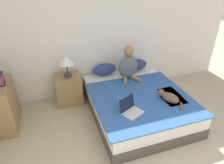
{
  "coord_description": "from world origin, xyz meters",
  "views": [
    {
      "loc": [
        -1.3,
        -0.8,
        2.45
      ],
      "look_at": [
        -0.38,
        1.93,
        0.81
      ],
      "focal_mm": 32.0,
      "sensor_mm": 36.0,
      "label": 1
    }
  ],
  "objects_px": {
    "person_sitting": "(128,65)",
    "cat_tabby": "(169,97)",
    "table_lamp": "(66,62)",
    "bookshelf": "(6,106)",
    "pillow_near": "(104,69)",
    "laptop_open": "(131,110)",
    "nightstand": "(69,89)",
    "bed": "(136,103)",
    "pillow_far": "(136,65)"
  },
  "relations": [
    {
      "from": "person_sitting",
      "to": "bookshelf",
      "type": "distance_m",
      "value": 2.36
    },
    {
      "from": "cat_tabby",
      "to": "table_lamp",
      "type": "xyz_separation_m",
      "value": [
        -1.54,
        1.19,
        0.37
      ]
    },
    {
      "from": "pillow_far",
      "to": "table_lamp",
      "type": "bearing_deg",
      "value": -175.97
    },
    {
      "from": "nightstand",
      "to": "bookshelf",
      "type": "bearing_deg",
      "value": -160.54
    },
    {
      "from": "pillow_near",
      "to": "nightstand",
      "type": "relative_size",
      "value": 0.85
    },
    {
      "from": "pillow_near",
      "to": "cat_tabby",
      "type": "bearing_deg",
      "value": -59.54
    },
    {
      "from": "cat_tabby",
      "to": "pillow_far",
      "type": "bearing_deg",
      "value": -26.53
    },
    {
      "from": "table_lamp",
      "to": "bookshelf",
      "type": "bearing_deg",
      "value": -161.69
    },
    {
      "from": "bed",
      "to": "pillow_far",
      "type": "relative_size",
      "value": 4.03
    },
    {
      "from": "nightstand",
      "to": "pillow_near",
      "type": "bearing_deg",
      "value": 6.41
    },
    {
      "from": "bed",
      "to": "pillow_near",
      "type": "distance_m",
      "value": 1.03
    },
    {
      "from": "laptop_open",
      "to": "person_sitting",
      "type": "bearing_deg",
      "value": 44.33
    },
    {
      "from": "pillow_near",
      "to": "laptop_open",
      "type": "height_order",
      "value": "pillow_near"
    },
    {
      "from": "bed",
      "to": "laptop_open",
      "type": "xyz_separation_m",
      "value": [
        -0.34,
        -0.49,
        0.29
      ]
    },
    {
      "from": "nightstand",
      "to": "table_lamp",
      "type": "relative_size",
      "value": 1.38
    },
    {
      "from": "pillow_near",
      "to": "cat_tabby",
      "type": "distance_m",
      "value": 1.51
    },
    {
      "from": "bed",
      "to": "cat_tabby",
      "type": "height_order",
      "value": "cat_tabby"
    },
    {
      "from": "table_lamp",
      "to": "pillow_near",
      "type": "bearing_deg",
      "value": 7.88
    },
    {
      "from": "pillow_far",
      "to": "laptop_open",
      "type": "height_order",
      "value": "pillow_far"
    },
    {
      "from": "person_sitting",
      "to": "laptop_open",
      "type": "height_order",
      "value": "person_sitting"
    },
    {
      "from": "pillow_near",
      "to": "person_sitting",
      "type": "xyz_separation_m",
      "value": [
        0.43,
        -0.29,
        0.17
      ]
    },
    {
      "from": "pillow_near",
      "to": "nightstand",
      "type": "bearing_deg",
      "value": -173.59
    },
    {
      "from": "bed",
      "to": "laptop_open",
      "type": "height_order",
      "value": "laptop_open"
    },
    {
      "from": "bed",
      "to": "table_lamp",
      "type": "relative_size",
      "value": 4.73
    },
    {
      "from": "pillow_near",
      "to": "table_lamp",
      "type": "bearing_deg",
      "value": -172.12
    },
    {
      "from": "cat_tabby",
      "to": "laptop_open",
      "type": "xyz_separation_m",
      "value": [
        -0.73,
        -0.08,
        -0.03
      ]
    },
    {
      "from": "bookshelf",
      "to": "pillow_far",
      "type": "bearing_deg",
      "value": 10.28
    },
    {
      "from": "pillow_near",
      "to": "person_sitting",
      "type": "height_order",
      "value": "person_sitting"
    },
    {
      "from": "laptop_open",
      "to": "bookshelf",
      "type": "relative_size",
      "value": 0.48
    },
    {
      "from": "cat_tabby",
      "to": "nightstand",
      "type": "distance_m",
      "value": 1.99
    },
    {
      "from": "table_lamp",
      "to": "bookshelf",
      "type": "distance_m",
      "value": 1.29
    },
    {
      "from": "laptop_open",
      "to": "nightstand",
      "type": "relative_size",
      "value": 0.67
    },
    {
      "from": "bed",
      "to": "laptop_open",
      "type": "bearing_deg",
      "value": -124.71
    },
    {
      "from": "nightstand",
      "to": "bookshelf",
      "type": "height_order",
      "value": "bookshelf"
    },
    {
      "from": "person_sitting",
      "to": "nightstand",
      "type": "distance_m",
      "value": 1.32
    },
    {
      "from": "person_sitting",
      "to": "cat_tabby",
      "type": "bearing_deg",
      "value": -71.7
    },
    {
      "from": "pillow_far",
      "to": "laptop_open",
      "type": "xyz_separation_m",
      "value": [
        -0.71,
        -1.38,
        -0.08
      ]
    },
    {
      "from": "bed",
      "to": "bookshelf",
      "type": "height_order",
      "value": "bookshelf"
    },
    {
      "from": "pillow_far",
      "to": "cat_tabby",
      "type": "distance_m",
      "value": 1.3
    },
    {
      "from": "table_lamp",
      "to": "nightstand",
      "type": "bearing_deg",
      "value": 141.41
    },
    {
      "from": "cat_tabby",
      "to": "laptop_open",
      "type": "distance_m",
      "value": 0.74
    },
    {
      "from": "bed",
      "to": "person_sitting",
      "type": "distance_m",
      "value": 0.8
    },
    {
      "from": "pillow_far",
      "to": "bookshelf",
      "type": "height_order",
      "value": "bookshelf"
    },
    {
      "from": "bookshelf",
      "to": "bed",
      "type": "bearing_deg",
      "value": -10.11
    },
    {
      "from": "pillow_near",
      "to": "laptop_open",
      "type": "bearing_deg",
      "value": -88.74
    },
    {
      "from": "pillow_near",
      "to": "cat_tabby",
      "type": "xyz_separation_m",
      "value": [
        0.76,
        -1.3,
        -0.04
      ]
    },
    {
      "from": "bed",
      "to": "cat_tabby",
      "type": "relative_size",
      "value": 4.15
    },
    {
      "from": "nightstand",
      "to": "bookshelf",
      "type": "relative_size",
      "value": 0.72
    },
    {
      "from": "table_lamp",
      "to": "bookshelf",
      "type": "relative_size",
      "value": 0.52
    },
    {
      "from": "bed",
      "to": "person_sitting",
      "type": "height_order",
      "value": "person_sitting"
    }
  ]
}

